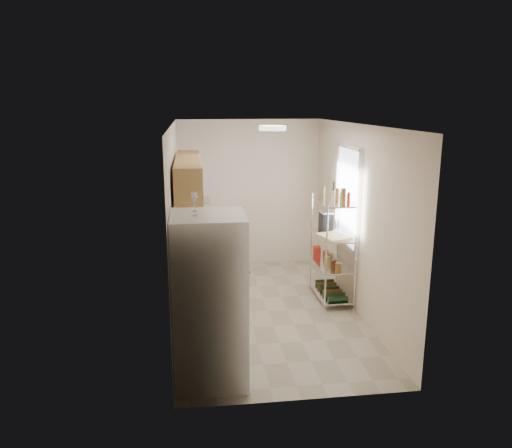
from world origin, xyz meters
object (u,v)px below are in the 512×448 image
at_px(espresso_machine, 326,220).
at_px(rice_cooker, 201,240).
at_px(frying_pan_large, 193,237).
at_px(refrigerator, 210,300).
at_px(cutting_board, 334,236).

bearing_deg(espresso_machine, rice_cooker, -171.90).
bearing_deg(frying_pan_large, espresso_machine, 11.35).
distance_m(rice_cooker, frying_pan_large, 0.55).
height_order(frying_pan_large, espresso_machine, espresso_machine).
relative_size(refrigerator, rice_cooker, 6.52).
height_order(refrigerator, rice_cooker, refrigerator).
bearing_deg(frying_pan_large, rice_cooker, -61.40).
bearing_deg(espresso_machine, cutting_board, -93.62).
bearing_deg(rice_cooker, refrigerator, -88.92).
xyz_separation_m(refrigerator, cutting_board, (1.84, 1.81, 0.13)).
distance_m(rice_cooker, espresso_machine, 1.92).
relative_size(cutting_board, espresso_machine, 1.64).
height_order(cutting_board, espresso_machine, espresso_machine).
relative_size(refrigerator, frying_pan_large, 6.88).
bearing_deg(espresso_machine, refrigerator, -131.92).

